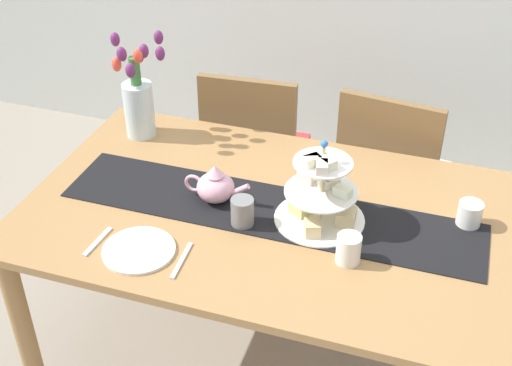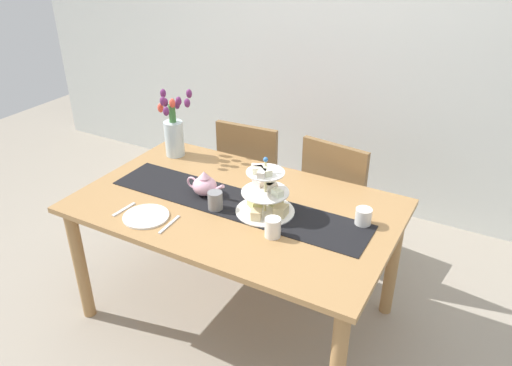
% 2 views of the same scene
% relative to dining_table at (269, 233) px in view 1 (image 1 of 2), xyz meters
% --- Properties ---
extents(ground_plane, '(8.00, 8.00, 0.00)m').
position_rel_dining_table_xyz_m(ground_plane, '(0.00, 0.00, -0.65)').
color(ground_plane, gray).
extents(dining_table, '(1.66, 1.01, 0.75)m').
position_rel_dining_table_xyz_m(dining_table, '(0.00, 0.00, 0.00)').
color(dining_table, '#A37747').
rests_on(dining_table, ground_plane).
extents(chair_left, '(0.45, 0.45, 0.91)m').
position_rel_dining_table_xyz_m(chair_left, '(-0.30, 0.73, -0.15)').
color(chair_left, brown).
rests_on(chair_left, ground_plane).
extents(chair_right, '(0.47, 0.47, 0.91)m').
position_rel_dining_table_xyz_m(chair_right, '(0.32, 0.73, -0.15)').
color(chair_right, brown).
rests_on(chair_right, ground_plane).
extents(table_runner, '(1.43, 0.30, 0.00)m').
position_rel_dining_table_xyz_m(table_runner, '(0.00, 0.00, 0.10)').
color(table_runner, black).
rests_on(table_runner, dining_table).
extents(tiered_cake_stand, '(0.30, 0.30, 0.30)m').
position_rel_dining_table_xyz_m(tiered_cake_stand, '(0.18, 0.00, 0.19)').
color(tiered_cake_stand, beige).
rests_on(tiered_cake_stand, table_runner).
extents(teapot, '(0.24, 0.13, 0.14)m').
position_rel_dining_table_xyz_m(teapot, '(-0.19, 0.00, 0.16)').
color(teapot, '#E5A8BC').
rests_on(teapot, table_runner).
extents(tulip_vase, '(0.24, 0.24, 0.41)m').
position_rel_dining_table_xyz_m(tulip_vase, '(-0.64, 0.33, 0.26)').
color(tulip_vase, silver).
rests_on(tulip_vase, dining_table).
extents(cream_jug, '(0.08, 0.08, 0.08)m').
position_rel_dining_table_xyz_m(cream_jug, '(0.64, 0.13, 0.14)').
color(cream_jug, white).
rests_on(cream_jug, dining_table).
extents(dinner_plate_left, '(0.23, 0.23, 0.01)m').
position_rel_dining_table_xyz_m(dinner_plate_left, '(-0.32, -0.33, 0.10)').
color(dinner_plate_left, white).
rests_on(dinner_plate_left, dining_table).
extents(fork_left, '(0.03, 0.15, 0.01)m').
position_rel_dining_table_xyz_m(fork_left, '(-0.47, -0.33, 0.10)').
color(fork_left, silver).
rests_on(fork_left, dining_table).
extents(knife_left, '(0.02, 0.17, 0.01)m').
position_rel_dining_table_xyz_m(knife_left, '(-0.18, -0.33, 0.10)').
color(knife_left, silver).
rests_on(knife_left, dining_table).
extents(mug_grey, '(0.08, 0.08, 0.09)m').
position_rel_dining_table_xyz_m(mug_grey, '(-0.06, -0.10, 0.15)').
color(mug_grey, slate).
rests_on(mug_grey, table_runner).
extents(mug_white_text, '(0.08, 0.08, 0.09)m').
position_rel_dining_table_xyz_m(mug_white_text, '(0.30, -0.17, 0.14)').
color(mug_white_text, white).
rests_on(mug_white_text, dining_table).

